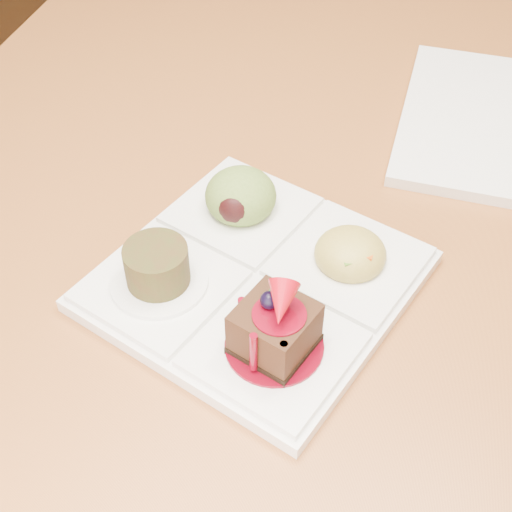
# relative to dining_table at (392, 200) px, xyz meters

# --- Properties ---
(ground) EXTENTS (6.00, 6.00, 0.00)m
(ground) POSITION_rel_dining_table_xyz_m (0.00, 0.00, -0.68)
(ground) COLOR #573919
(dining_table) EXTENTS (1.00, 1.80, 0.75)m
(dining_table) POSITION_rel_dining_table_xyz_m (0.00, 0.00, 0.00)
(dining_table) COLOR #A5622A
(dining_table) RESTS_ON ground
(sampler_plate) EXTENTS (0.29, 0.29, 0.09)m
(sampler_plate) POSITION_rel_dining_table_xyz_m (-0.10, -0.21, 0.09)
(sampler_plate) COLOR white
(sampler_plate) RESTS_ON dining_table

